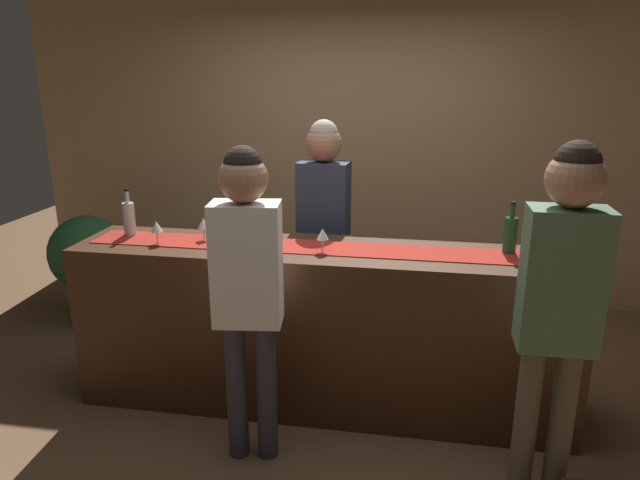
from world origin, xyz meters
TOP-DOWN VIEW (x-y plane):
  - ground_plane at (0.00, 0.00)m, footprint 10.00×10.00m
  - back_wall at (0.00, 1.90)m, footprint 6.00×0.12m
  - bar_counter at (0.00, 0.00)m, footprint 2.96×0.60m
  - counter_runner_cloth at (0.00, 0.00)m, footprint 2.81×0.28m
  - wine_bottle_amber at (-0.58, 0.09)m, footprint 0.07×0.07m
  - wine_bottle_clear at (-1.24, 0.06)m, footprint 0.07×0.07m
  - wine_bottle_green at (1.07, 0.09)m, footprint 0.07×0.07m
  - wine_glass_near_customer at (-0.74, 0.03)m, footprint 0.07×0.07m
  - wine_glass_mid_counter at (-0.99, -0.09)m, footprint 0.07×0.07m
  - wine_glass_far_end at (0.02, -0.08)m, footprint 0.07×0.07m
  - bartender at (-0.09, 0.58)m, footprint 0.36×0.24m
  - customer_sipping at (1.18, -0.66)m, footprint 0.34×0.25m
  - customer_browsing at (-0.28, -0.58)m, footprint 0.36×0.24m
  - potted_plant_tall at (-2.08, 0.88)m, footprint 0.62×0.62m

SIDE VIEW (x-z plane):
  - ground_plane at x=0.00m, z-range 0.00..0.00m
  - bar_counter at x=0.00m, z-range 0.00..1.02m
  - potted_plant_tall at x=-2.08m, z-range 0.07..0.97m
  - counter_runner_cloth at x=0.00m, z-range 1.02..1.03m
  - customer_browsing at x=-0.28m, z-range 0.20..1.89m
  - bartender at x=-0.09m, z-range 0.21..1.92m
  - customer_sipping at x=1.18m, z-range 0.22..1.97m
  - wine_glass_near_customer at x=-0.74m, z-range 1.05..1.20m
  - wine_glass_mid_counter at x=-0.99m, z-range 1.05..1.20m
  - wine_glass_far_end at x=0.02m, z-range 1.05..1.20m
  - wine_bottle_amber at x=-0.58m, z-range 0.98..1.28m
  - wine_bottle_clear at x=-1.24m, z-range 0.98..1.28m
  - wine_bottle_green at x=1.07m, z-range 0.98..1.28m
  - back_wall at x=0.00m, z-range 0.00..2.90m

